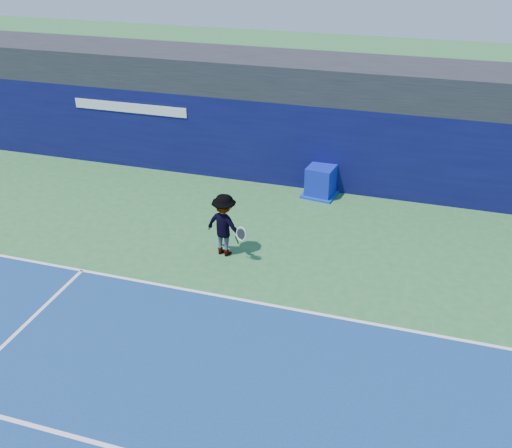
% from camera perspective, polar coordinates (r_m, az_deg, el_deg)
% --- Properties ---
extents(ground, '(80.00, 80.00, 0.00)m').
position_cam_1_polar(ground, '(12.27, -4.20, -15.85)').
color(ground, '#306C36').
rests_on(ground, ground).
extents(baseline, '(24.00, 0.10, 0.01)m').
position_cam_1_polar(baseline, '(14.43, 0.06, -7.86)').
color(baseline, white).
rests_on(baseline, ground).
extents(stadium_band, '(36.00, 3.00, 1.20)m').
position_cam_1_polar(stadium_band, '(20.51, 7.25, 14.30)').
color(stadium_band, black).
rests_on(stadium_band, back_wall_assembly).
extents(back_wall_assembly, '(36.00, 1.03, 3.00)m').
position_cam_1_polar(back_wall_assembly, '(20.19, 6.34, 7.87)').
color(back_wall_assembly, '#0B0C3E').
rests_on(back_wall_assembly, ground).
extents(equipment_cart, '(1.25, 1.25, 1.06)m').
position_cam_1_polar(equipment_cart, '(19.74, 6.48, 4.17)').
color(equipment_cart, '#0C1AA8').
rests_on(equipment_cart, ground).
extents(tennis_player, '(1.43, 0.98, 1.86)m').
position_cam_1_polar(tennis_player, '(15.97, -3.17, -0.10)').
color(tennis_player, silver).
rests_on(tennis_player, ground).
extents(tennis_ball, '(0.07, 0.07, 0.07)m').
position_cam_1_polar(tennis_ball, '(15.96, -3.40, -0.75)').
color(tennis_ball, '#C1E719').
rests_on(tennis_ball, ground).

